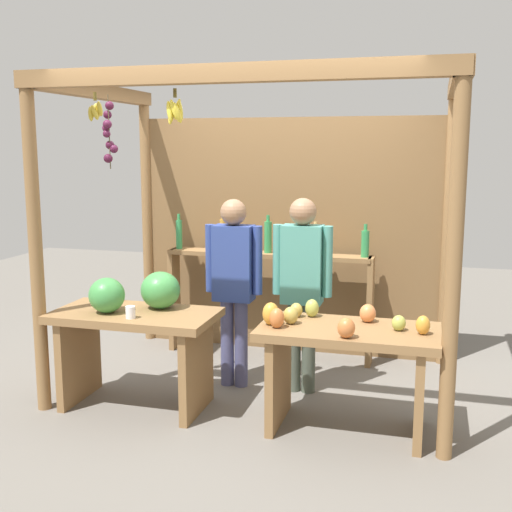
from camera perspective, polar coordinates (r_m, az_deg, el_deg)
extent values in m
plane|color=slate|center=(5.51, 0.54, -11.27)|extent=(12.00, 12.00, 0.00)
cylinder|color=olive|center=(4.95, -19.07, 0.76)|extent=(0.10, 0.10, 2.50)
cylinder|color=olive|center=(4.09, 17.21, -0.93)|extent=(0.10, 0.10, 2.50)
cylinder|color=olive|center=(6.59, -9.69, 3.25)|extent=(0.10, 0.10, 2.50)
cylinder|color=olive|center=(5.97, 16.75, 2.32)|extent=(0.10, 0.10, 2.50)
cube|color=olive|center=(4.26, -2.85, 15.96)|extent=(3.03, 0.12, 0.12)
cube|color=olive|center=(5.72, -14.20, 14.07)|extent=(0.12, 2.00, 0.12)
cube|color=olive|center=(4.99, 17.63, 14.60)|extent=(0.12, 2.00, 0.12)
cube|color=brown|center=(6.15, 2.90, 1.75)|extent=(2.93, 0.04, 2.25)
cylinder|color=brown|center=(4.43, -7.24, 14.23)|extent=(0.02, 0.02, 0.06)
ellipsoid|color=yellow|center=(4.41, -6.79, 12.75)|extent=(0.04, 0.07, 0.15)
ellipsoid|color=yellow|center=(4.43, -6.88, 12.68)|extent=(0.05, 0.06, 0.15)
ellipsoid|color=yellow|center=(4.45, -7.02, 12.86)|extent=(0.07, 0.04, 0.15)
ellipsoid|color=yellow|center=(4.45, -7.46, 12.57)|extent=(0.06, 0.07, 0.15)
ellipsoid|color=yellow|center=(4.43, -7.58, 12.40)|extent=(0.04, 0.08, 0.15)
ellipsoid|color=yellow|center=(4.40, -7.73, 12.67)|extent=(0.06, 0.06, 0.15)
ellipsoid|color=yellow|center=(4.39, -7.32, 12.82)|extent=(0.08, 0.04, 0.15)
ellipsoid|color=yellow|center=(4.38, -7.02, 12.57)|extent=(0.07, 0.07, 0.15)
cylinder|color=brown|center=(4.82, -14.17, 13.64)|extent=(0.02, 0.02, 0.06)
ellipsoid|color=gold|center=(4.80, -13.76, 12.63)|extent=(0.04, 0.07, 0.12)
ellipsoid|color=gold|center=(4.84, -13.85, 12.42)|extent=(0.07, 0.04, 0.12)
ellipsoid|color=gold|center=(4.84, -14.24, 12.45)|extent=(0.06, 0.06, 0.12)
ellipsoid|color=gold|center=(4.81, -14.52, 12.17)|extent=(0.06, 0.06, 0.12)
ellipsoid|color=gold|center=(4.79, -14.19, 12.30)|extent=(0.07, 0.05, 0.12)
cylinder|color=#4C422D|center=(5.01, -12.96, 10.72)|extent=(0.01, 0.01, 0.55)
sphere|color=#47142D|center=(5.03, -12.93, 12.94)|extent=(0.07, 0.07, 0.07)
sphere|color=#47142D|center=(5.05, -13.11, 12.18)|extent=(0.06, 0.06, 0.06)
sphere|color=#511938|center=(5.00, -13.12, 11.37)|extent=(0.07, 0.07, 0.07)
sphere|color=#601E42|center=(5.03, -13.24, 11.05)|extent=(0.06, 0.06, 0.06)
sphere|color=#511938|center=(5.02, -13.18, 10.57)|extent=(0.06, 0.06, 0.06)
sphere|color=#47142D|center=(5.04, -12.90, 9.62)|extent=(0.07, 0.07, 0.07)
sphere|color=#511938|center=(5.02, -12.56, 9.32)|extent=(0.06, 0.06, 0.06)
sphere|color=#47142D|center=(5.03, -13.05, 8.48)|extent=(0.07, 0.07, 0.07)
cube|color=olive|center=(4.92, -10.78, -5.24)|extent=(1.23, 0.64, 0.06)
cube|color=olive|center=(5.26, -15.52, -8.70)|extent=(0.06, 0.58, 0.69)
cube|color=olive|center=(4.84, -5.32, -9.98)|extent=(0.06, 0.58, 0.69)
ellipsoid|color=#429347|center=(4.96, -8.52, -3.03)|extent=(0.39, 0.39, 0.29)
ellipsoid|color=#429347|center=(4.91, -13.16, -3.43)|extent=(0.38, 0.38, 0.26)
cylinder|color=white|center=(4.73, -11.13, -4.95)|extent=(0.07, 0.07, 0.09)
cube|color=olive|center=(4.47, 8.25, -6.71)|extent=(1.23, 0.64, 0.06)
cube|color=olive|center=(4.67, 2.03, -10.72)|extent=(0.06, 0.58, 0.69)
cube|color=olive|center=(4.56, 14.41, -11.55)|extent=(0.06, 0.58, 0.69)
ellipsoid|color=#E07F47|center=(4.60, 9.93, -5.05)|extent=(0.13, 0.13, 0.13)
ellipsoid|color=#B79E47|center=(4.50, 3.11, -5.31)|extent=(0.13, 0.13, 0.12)
ellipsoid|color=#A8B24C|center=(4.69, 5.01, -4.65)|extent=(0.11, 0.11, 0.13)
ellipsoid|color=#CC7038|center=(4.39, 1.87, -5.56)|extent=(0.13, 0.13, 0.14)
ellipsoid|color=#B79E47|center=(4.68, 3.61, -4.83)|extent=(0.12, 0.12, 0.10)
ellipsoid|color=gold|center=(4.38, 14.67, -5.98)|extent=(0.12, 0.12, 0.13)
ellipsoid|color=#A8B24C|center=(4.44, 12.62, -5.85)|extent=(0.11, 0.11, 0.11)
ellipsoid|color=gold|center=(4.47, 1.33, -5.17)|extent=(0.16, 0.16, 0.16)
ellipsoid|color=#CC7038|center=(4.21, 8.05, -6.36)|extent=(0.14, 0.14, 0.13)
cube|color=olive|center=(6.35, -7.30, -3.79)|extent=(0.05, 0.20, 1.00)
cube|color=olive|center=(5.89, 10.12, -4.92)|extent=(0.05, 0.20, 1.00)
cube|color=olive|center=(5.95, 1.09, 0.10)|extent=(1.91, 0.22, 0.04)
cylinder|color=#338C4C|center=(6.21, -6.88, 1.92)|extent=(0.06, 0.06, 0.28)
cylinder|color=#338C4C|center=(6.19, -6.91, 3.48)|extent=(0.03, 0.03, 0.06)
cylinder|color=gold|center=(6.05, -2.96, 1.87)|extent=(0.06, 0.06, 0.30)
cylinder|color=gold|center=(6.03, -2.98, 3.56)|extent=(0.03, 0.03, 0.06)
cylinder|color=#338C4C|center=(5.93, 1.07, 1.69)|extent=(0.07, 0.07, 0.29)
cylinder|color=#338C4C|center=(5.91, 1.08, 3.38)|extent=(0.03, 0.03, 0.06)
cylinder|color=#D8B266|center=(5.84, 5.30, 1.29)|extent=(0.07, 0.07, 0.24)
cylinder|color=#D8B266|center=(5.82, 5.32, 2.77)|extent=(0.03, 0.03, 0.06)
cylinder|color=#338C4C|center=(5.78, 9.71, 1.07)|extent=(0.07, 0.07, 0.24)
cylinder|color=#338C4C|center=(5.76, 9.75, 2.53)|extent=(0.03, 0.03, 0.06)
cylinder|color=#4D4F7B|center=(5.37, -2.58, -7.70)|extent=(0.11, 0.11, 0.73)
cylinder|color=#4D4F7B|center=(5.34, -1.34, -7.80)|extent=(0.11, 0.11, 0.73)
cube|color=#2D428C|center=(5.19, -2.00, -0.63)|extent=(0.32, 0.19, 0.62)
cylinder|color=#2D428C|center=(5.25, -4.09, -0.19)|extent=(0.08, 0.08, 0.56)
cylinder|color=#2D428C|center=(5.13, 0.12, -0.40)|extent=(0.08, 0.08, 0.56)
sphere|color=#997051|center=(5.14, -2.03, 3.93)|extent=(0.21, 0.21, 0.21)
cylinder|color=#4B5546|center=(5.25, 3.41, -8.08)|extent=(0.11, 0.11, 0.74)
cylinder|color=#4B5546|center=(5.23, 4.71, -8.17)|extent=(0.11, 0.11, 0.74)
cube|color=teal|center=(5.07, 4.15, -0.76)|extent=(0.32, 0.19, 0.63)
cylinder|color=teal|center=(5.11, 1.96, -0.31)|extent=(0.08, 0.08, 0.56)
cylinder|color=teal|center=(5.03, 6.39, -0.52)|extent=(0.08, 0.08, 0.56)
sphere|color=#997051|center=(5.01, 4.21, 3.97)|extent=(0.21, 0.21, 0.21)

